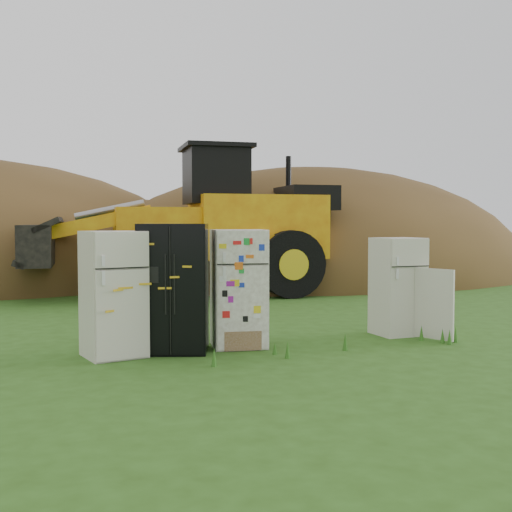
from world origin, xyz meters
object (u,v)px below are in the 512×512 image
Objects in this scene: fridge_black_side at (174,288)px; fridge_sticker at (239,288)px; wheel_loader at (179,220)px; fridge_open_door at (398,286)px; fridge_leftmost at (113,294)px.

fridge_sticker is at bearing 21.61° from fridge_black_side.
fridge_black_side is 0.23× the size of wheel_loader.
fridge_black_side is 1.15× the size of fridge_open_door.
fridge_black_side is at bearing -98.70° from wheel_loader.
fridge_sticker is 0.22× the size of wheel_loader.
fridge_sticker is (1.04, 0.02, -0.05)m from fridge_black_side.
wheel_loader is (0.96, 7.23, 1.08)m from fridge_sticker.
fridge_open_door is 0.20× the size of wheel_loader.
fridge_sticker is at bearing -179.83° from fridge_open_door.
fridge_open_door is (3.95, 0.01, -0.12)m from fridge_black_side.
fridge_sticker reaches higher than fridge_open_door.
fridge_sticker is 2.91m from fridge_open_door.
fridge_leftmost is at bearing -168.34° from fridge_sticker.
fridge_sticker is at bearing -8.63° from fridge_leftmost.
wheel_loader is (2.89, 7.26, 1.09)m from fridge_leftmost.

